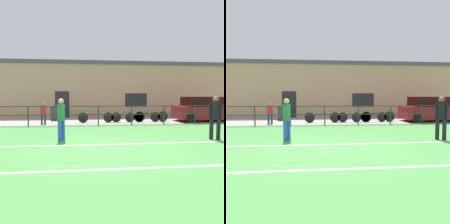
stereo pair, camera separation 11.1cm
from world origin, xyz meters
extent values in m
cube|color=#478C42|center=(0.00, 0.00, -0.02)|extent=(60.00, 44.00, 0.04)
cube|color=white|center=(0.00, 0.65, 0.00)|extent=(36.00, 0.11, 0.00)
cube|color=white|center=(0.00, -2.07, 0.00)|extent=(36.00, 0.11, 0.00)
cube|color=gray|center=(0.00, 8.50, 0.01)|extent=(48.00, 5.00, 0.02)
cylinder|color=#193823|center=(-4.00, 6.00, 0.57)|extent=(0.07, 0.07, 1.15)
cylinder|color=#193823|center=(-2.00, 6.00, 0.57)|extent=(0.07, 0.07, 1.15)
cylinder|color=#193823|center=(0.00, 6.00, 0.57)|extent=(0.07, 0.07, 1.15)
cylinder|color=#193823|center=(2.00, 6.00, 0.57)|extent=(0.07, 0.07, 1.15)
cylinder|color=#193823|center=(4.00, 6.00, 0.57)|extent=(0.07, 0.07, 1.15)
cylinder|color=#193823|center=(6.00, 6.00, 0.57)|extent=(0.07, 0.07, 1.15)
cube|color=#193823|center=(0.00, 6.00, 1.13)|extent=(36.00, 0.04, 0.04)
cube|color=#193823|center=(0.00, 6.00, 0.63)|extent=(36.00, 0.04, 0.04)
cube|color=tan|center=(0.00, 12.20, 2.14)|extent=(28.00, 2.40, 4.28)
cube|color=#232328|center=(-2.61, 10.98, 1.05)|extent=(1.10, 0.04, 2.10)
cube|color=#232328|center=(3.38, 10.98, 1.40)|extent=(1.80, 0.04, 1.10)
cube|color=#4C4C51|center=(0.00, 12.20, 4.43)|extent=(28.00, 2.56, 0.30)
cylinder|color=black|center=(4.21, 1.11, 0.40)|extent=(0.15, 0.15, 0.81)
cylinder|color=black|center=(4.43, 0.98, 0.40)|extent=(0.15, 0.15, 0.81)
cylinder|color=black|center=(4.32, 1.04, 1.14)|extent=(0.30, 0.30, 0.67)
sphere|color=brown|center=(4.32, 1.04, 1.59)|extent=(0.23, 0.23, 0.23)
cylinder|color=black|center=(4.17, 1.14, 1.12)|extent=(0.11, 0.11, 0.60)
cylinder|color=black|center=(4.47, 0.95, 1.12)|extent=(0.11, 0.11, 0.60)
cylinder|color=blue|center=(-1.71, 1.41, 0.39)|extent=(0.14, 0.14, 0.77)
cylinder|color=blue|center=(-1.61, 1.63, 0.39)|extent=(0.14, 0.14, 0.77)
cylinder|color=#237038|center=(-1.66, 1.52, 1.09)|extent=(0.29, 0.29, 0.64)
sphere|color=tan|center=(-1.66, 1.52, 1.52)|extent=(0.22, 0.22, 0.22)
cylinder|color=#237038|center=(-1.73, 1.36, 1.07)|extent=(0.10, 0.10, 0.57)
cylinder|color=#237038|center=(-1.58, 1.67, 1.07)|extent=(0.10, 0.10, 0.57)
cylinder|color=#232D4C|center=(-3.20, 6.77, 0.33)|extent=(0.11, 0.11, 0.61)
cylinder|color=#232D4C|center=(-3.40, 6.78, 0.33)|extent=(0.11, 0.11, 0.61)
cylinder|color=red|center=(-3.30, 6.78, 0.88)|extent=(0.23, 0.23, 0.51)
sphere|color=#A37556|center=(-3.30, 6.78, 1.22)|extent=(0.17, 0.17, 0.17)
cylinder|color=red|center=(-3.16, 6.77, 0.87)|extent=(0.08, 0.08, 0.45)
cylinder|color=red|center=(-3.44, 6.78, 0.87)|extent=(0.08, 0.08, 0.45)
cube|color=maroon|center=(7.28, 7.27, 0.61)|extent=(3.99, 1.78, 0.85)
cube|color=black|center=(7.08, 7.27, 1.35)|extent=(2.39, 1.49, 0.65)
cylinder|color=black|center=(5.93, 6.42, 0.32)|extent=(0.60, 0.18, 0.60)
cylinder|color=black|center=(5.93, 8.12, 0.32)|extent=(0.60, 0.18, 0.60)
cylinder|color=black|center=(8.64, 8.12, 0.32)|extent=(0.60, 0.18, 0.60)
cylinder|color=black|center=(-0.91, 7.20, 0.35)|extent=(0.65, 0.04, 0.65)
cylinder|color=black|center=(0.71, 7.20, 0.35)|extent=(0.65, 0.04, 0.65)
cube|color=maroon|center=(-0.10, 7.20, 0.56)|extent=(1.27, 0.04, 0.04)
cube|color=maroon|center=(-0.51, 7.20, 0.45)|extent=(0.79, 0.03, 0.24)
cylinder|color=maroon|center=(-0.38, 7.20, 0.66)|extent=(0.03, 0.03, 0.20)
cylinder|color=maroon|center=(0.71, 7.20, 0.63)|extent=(0.03, 0.03, 0.28)
cylinder|color=black|center=(1.22, 7.20, 0.34)|extent=(0.65, 0.04, 0.65)
cylinder|color=black|center=(2.73, 7.20, 0.34)|extent=(0.65, 0.04, 0.65)
cube|color=maroon|center=(1.98, 7.20, 0.55)|extent=(1.17, 0.04, 0.04)
cube|color=maroon|center=(1.60, 7.20, 0.45)|extent=(0.73, 0.03, 0.23)
cylinder|color=maroon|center=(1.71, 7.20, 0.65)|extent=(0.03, 0.03, 0.20)
cylinder|color=maroon|center=(2.73, 7.20, 0.62)|extent=(0.03, 0.03, 0.28)
cylinder|color=black|center=(2.78, 7.20, 0.37)|extent=(0.70, 0.04, 0.70)
cylinder|color=black|center=(4.35, 7.20, 0.37)|extent=(0.70, 0.04, 0.70)
cube|color=black|center=(3.57, 7.20, 0.59)|extent=(1.22, 0.04, 0.04)
cube|color=black|center=(3.17, 7.20, 0.48)|extent=(0.76, 0.03, 0.25)
cylinder|color=black|center=(3.29, 7.20, 0.69)|extent=(0.03, 0.03, 0.20)
cylinder|color=black|center=(4.35, 7.20, 0.66)|extent=(0.03, 0.03, 0.28)
cylinder|color=black|center=(2.13, 7.20, 0.34)|extent=(0.64, 0.04, 0.64)
cylinder|color=black|center=(3.83, 7.20, 0.34)|extent=(0.64, 0.04, 0.64)
cube|color=maroon|center=(2.98, 7.20, 0.55)|extent=(1.32, 0.04, 0.04)
cube|color=maroon|center=(2.56, 7.20, 0.44)|extent=(0.83, 0.03, 0.23)
cylinder|color=maroon|center=(2.69, 7.20, 0.65)|extent=(0.03, 0.03, 0.20)
cylinder|color=maroon|center=(3.83, 7.20, 0.62)|extent=(0.03, 0.03, 0.28)
cube|color=#33383D|center=(-2.87, 8.88, 0.46)|extent=(0.57, 0.48, 0.88)
cube|color=#282C30|center=(-2.87, 8.88, 0.94)|extent=(0.60, 0.51, 0.08)
camera|label=1|loc=(-0.70, -7.19, 1.71)|focal=36.01mm
camera|label=2|loc=(-0.59, -7.20, 1.71)|focal=36.01mm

